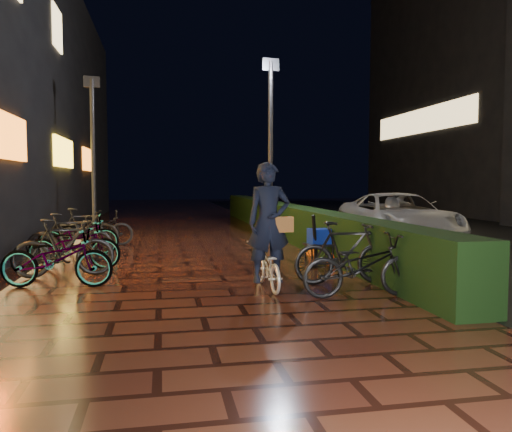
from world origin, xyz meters
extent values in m
plane|color=#381911|center=(0.00, 0.00, 0.00)|extent=(80.00, 80.00, 0.00)
cube|color=black|center=(9.00, 5.00, 0.00)|extent=(11.00, 60.00, 0.01)
cube|color=black|center=(3.30, 8.00, 0.50)|extent=(0.70, 20.00, 1.00)
imported|color=#9D9EA1|center=(5.95, 5.55, 0.70)|extent=(2.82, 5.22, 1.39)
cube|color=orange|center=(-3.45, 3.00, 2.60)|extent=(0.08, 3.00, 0.90)
cube|color=yellow|center=(-3.45, 9.00, 2.60)|extent=(0.08, 2.80, 0.90)
cube|color=orange|center=(-3.45, 14.00, 2.60)|extent=(0.08, 2.20, 0.90)
cube|color=#FFD88C|center=(-3.45, 8.50, 6.20)|extent=(0.06, 1.20, 1.20)
cube|color=black|center=(17.50, 18.00, 7.00)|extent=(8.00, 14.00, 14.00)
cube|color=#FFD88C|center=(13.45, 18.00, 5.00)|extent=(0.06, 10.00, 1.30)
cylinder|color=black|center=(2.58, 6.70, 2.56)|extent=(0.15, 0.15, 5.11)
cube|color=black|center=(2.58, 6.70, 5.01)|extent=(0.50, 0.12, 0.34)
cylinder|color=black|center=(-2.40, 7.63, 2.31)|extent=(0.14, 0.14, 4.62)
cube|color=black|center=(-2.40, 7.63, 4.53)|extent=(0.45, 0.15, 0.31)
imported|color=white|center=(1.15, 0.42, 0.37)|extent=(0.56, 1.43, 0.74)
imported|color=black|center=(1.15, 0.31, 1.08)|extent=(0.71, 0.49, 1.89)
cube|color=#9B5D2A|center=(1.37, 0.30, 1.04)|extent=(0.34, 0.16, 0.24)
cone|color=red|center=(3.11, 2.38, 0.38)|extent=(0.48, 0.48, 0.77)
cone|color=#E65C0C|center=(3.07, 3.81, 0.38)|extent=(0.48, 0.48, 0.77)
cube|color=orange|center=(3.11, 2.38, 0.02)|extent=(0.43, 0.43, 0.03)
cube|color=#DA530B|center=(3.07, 3.81, 0.02)|extent=(0.43, 0.43, 0.03)
cube|color=#BD0B0D|center=(3.09, 3.10, 0.73)|extent=(0.11, 1.65, 0.08)
cube|color=black|center=(2.69, 2.49, 0.41)|extent=(0.60, 0.51, 0.04)
cylinder|color=black|center=(2.48, 2.29, 0.20)|extent=(0.03, 0.03, 0.39)
cylinder|color=black|center=(2.93, 2.32, 0.20)|extent=(0.03, 0.03, 0.39)
cylinder|color=black|center=(2.45, 2.66, 0.20)|extent=(0.03, 0.03, 0.39)
cylinder|color=black|center=(2.90, 2.69, 0.20)|extent=(0.03, 0.03, 0.39)
cube|color=#0D24AA|center=(2.69, 2.49, 0.59)|extent=(0.44, 0.38, 0.31)
cylinder|color=black|center=(2.55, 2.33, 0.57)|extent=(0.26, 0.41, 1.00)
imported|color=black|center=(-2.19, 2.83, 0.47)|extent=(1.88, 0.89, 0.95)
imported|color=black|center=(-2.24, 2.05, 0.53)|extent=(1.81, 0.74, 1.05)
imported|color=black|center=(-2.16, 6.35, 0.47)|extent=(1.88, 0.87, 0.95)
imported|color=black|center=(-2.18, 1.15, 0.47)|extent=(1.88, 0.90, 0.95)
imported|color=black|center=(-2.42, 5.63, 0.53)|extent=(1.80, 0.73, 1.05)
imported|color=black|center=(-2.41, 3.67, 0.53)|extent=(1.79, 0.65, 1.05)
imported|color=black|center=(-2.42, 4.82, 0.47)|extent=(1.85, 0.78, 0.95)
imported|color=black|center=(2.51, 0.51, 0.53)|extent=(1.79, 0.64, 1.05)
imported|color=black|center=(2.41, -0.43, 0.47)|extent=(1.83, 0.69, 0.95)
camera|label=1|loc=(-0.50, -7.32, 1.72)|focal=35.00mm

